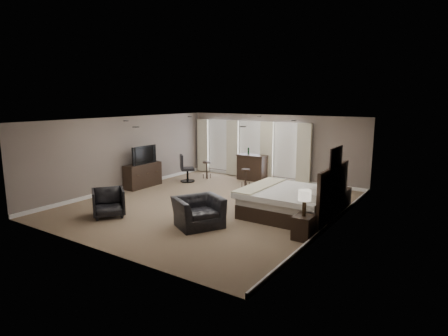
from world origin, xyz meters
The scene contains 16 objects.
room centered at (0.00, 0.00, 1.30)m, with size 7.60×8.60×2.64m.
window_bay centered at (-1.00, 4.11, 1.20)m, with size 5.25×0.20×2.30m.
bed centered at (2.58, 0.27, 0.76)m, with size 2.40×2.29×1.53m, color silver.
nightstand_near centered at (3.47, -1.18, 0.28)m, with size 0.42×0.51×0.56m, color black.
nightstand_far centered at (3.47, 1.72, 0.31)m, with size 0.47×0.57×0.62m, color black.
lamp_near centered at (3.47, -1.18, 0.86)m, with size 0.30×0.30×0.61m, color beige.
lamp_far centered at (3.47, 1.72, 0.94)m, with size 0.30×0.30×0.63m, color beige.
wall_art centered at (3.70, 0.27, 1.75)m, with size 0.04×0.96×0.56m, color slate.
dresser centered at (-3.45, 0.48, 0.44)m, with size 0.49×1.51×0.88m, color black.
tv centered at (-3.45, 0.48, 0.95)m, with size 1.15×0.66×0.15m, color black.
armchair_near centered at (0.89, -1.82, 0.51)m, with size 1.16×0.76×1.02m, color black.
armchair_far centered at (-1.69, -2.56, 0.43)m, with size 0.83×0.78×0.86m, color black.
bar_counter centered at (-0.68, 3.78, 0.51)m, with size 1.18×0.61×1.03m, color black.
bar_stool_left centered at (-2.36, 2.98, 0.35)m, with size 0.33×0.33×0.69m, color black.
bar_stool_right centered at (-0.29, 2.58, 0.34)m, with size 0.32×0.32×0.67m, color black.
desk_chair centered at (-2.61, 2.04, 0.54)m, with size 0.55×0.55×1.09m, color black.
Camera 1 is at (6.52, -9.11, 3.24)m, focal length 30.00 mm.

